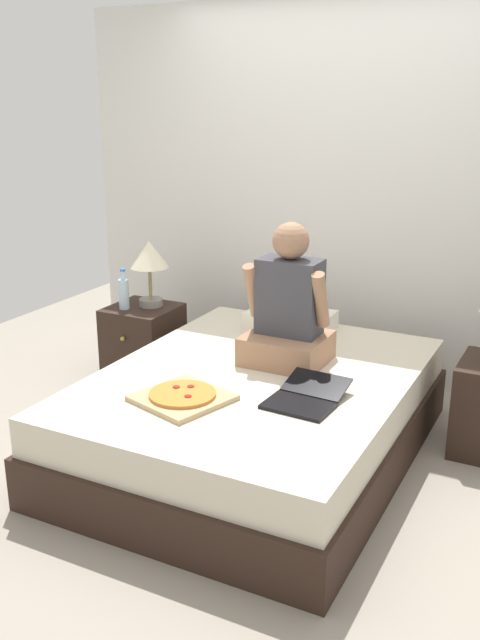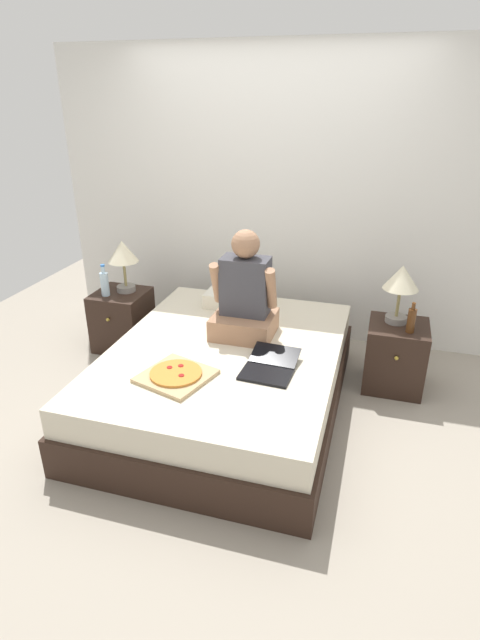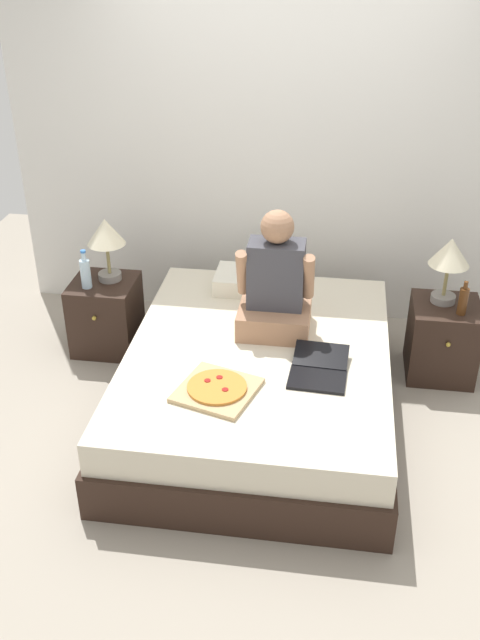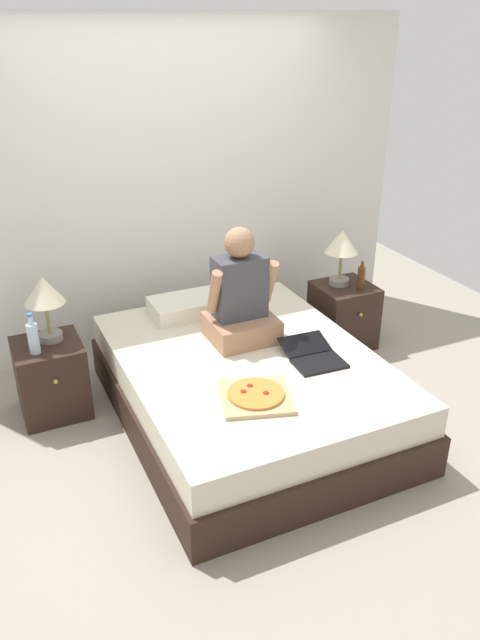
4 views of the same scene
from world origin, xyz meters
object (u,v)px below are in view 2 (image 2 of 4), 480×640
(bed, at_px, (226,377))
(water_bottle, at_px, (105,283))
(lamp_on_left_nightstand, at_px, (123,255))
(laptop, at_px, (269,368))
(nightstand_right, at_px, (395,356))
(beer_bottle, at_px, (411,320))
(nightstand_left, at_px, (123,320))
(person_seated, at_px, (245,298))
(lamp_on_right_nightstand, at_px, (401,282))
(pizza_box, at_px, (176,375))

(bed, distance_m, water_bottle, 1.42)
(lamp_on_left_nightstand, relative_size, laptop, 1.04)
(bed, relative_size, nightstand_right, 4.01)
(lamp_on_left_nightstand, distance_m, beer_bottle, 2.38)
(nightstand_left, distance_m, person_seated, 1.39)
(nightstand_left, distance_m, lamp_on_left_nightstand, 0.59)
(lamp_on_right_nightstand, height_order, beer_bottle, lamp_on_right_nightstand)
(nightstand_right, bearing_deg, nightstand_left, 180.00)
(nightstand_left, bearing_deg, person_seated, -16.70)
(water_bottle, relative_size, nightstand_right, 0.53)
(person_seated, bearing_deg, lamp_on_left_nightstand, 160.61)
(nightstand_left, relative_size, lamp_on_right_nightstand, 1.16)
(lamp_on_right_nightstand, xyz_separation_m, laptop, (-0.77, -0.90, -0.35))
(water_bottle, distance_m, pizza_box, 1.48)
(nightstand_left, bearing_deg, bed, -28.30)
(beer_bottle, bearing_deg, bed, -156.86)
(lamp_on_right_nightstand, xyz_separation_m, person_seated, (-1.07, -0.42, -0.09))
(bed, bearing_deg, person_seated, 75.12)
(pizza_box, bearing_deg, beer_bottle, 35.36)
(lamp_on_right_nightstand, bearing_deg, person_seated, -158.51)
(beer_bottle, bearing_deg, lamp_on_left_nightstand, 176.37)
(bed, xyz_separation_m, nightstand_left, (-1.17, 0.63, 0.03))
(lamp_on_left_nightstand, height_order, lamp_on_right_nightstand, same)
(bed, distance_m, lamp_on_left_nightstand, 1.45)
(water_bottle, xyz_separation_m, person_seated, (1.32, -0.28, 0.13))
(nightstand_left, relative_size, nightstand_right, 1.00)
(nightstand_right, xyz_separation_m, laptop, (-0.80, -0.85, 0.24))
(lamp_on_right_nightstand, height_order, person_seated, person_seated)
(nightstand_left, relative_size, person_seated, 0.67)
(pizza_box, bearing_deg, water_bottle, 136.85)
(lamp_on_left_nightstand, bearing_deg, nightstand_left, -128.62)
(water_bottle, relative_size, laptop, 0.64)
(pizza_box, bearing_deg, nightstand_left, 132.20)
(nightstand_right, height_order, laptop, laptop)
(laptop, bearing_deg, nightstand_right, 46.80)
(water_bottle, distance_m, lamp_on_right_nightstand, 2.40)
(nightstand_left, height_order, laptop, laptop)
(lamp_on_left_nightstand, distance_m, nightstand_right, 2.37)
(nightstand_left, height_order, nightstand_right, same)
(lamp_on_left_nightstand, bearing_deg, water_bottle, -130.60)
(lamp_on_left_nightstand, xyz_separation_m, water_bottle, (-0.12, -0.14, -0.22))
(nightstand_left, bearing_deg, nightstand_right, 0.00)
(water_bottle, height_order, laptop, water_bottle)
(water_bottle, distance_m, laptop, 1.79)
(laptop, distance_m, pizza_box, 0.59)
(nightstand_right, xyz_separation_m, lamp_on_right_nightstand, (-0.03, 0.05, 0.59))
(nightstand_right, relative_size, lamp_on_right_nightstand, 1.16)
(bed, xyz_separation_m, nightstand_right, (1.17, 0.63, 0.03))
(lamp_on_left_nightstand, distance_m, water_bottle, 0.28)
(beer_bottle, bearing_deg, lamp_on_right_nightstand, 123.69)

